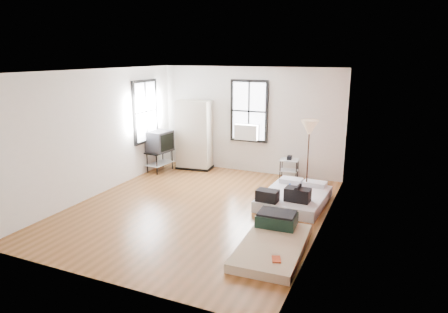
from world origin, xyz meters
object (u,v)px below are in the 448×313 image
at_px(tv_stand, 159,142).
at_px(wardrobe, 194,135).
at_px(mattress_main, 294,197).
at_px(mattress_bare, 273,240).
at_px(floor_lamp, 309,132).
at_px(side_table, 289,164).

bearing_deg(tv_stand, wardrobe, 47.76).
distance_m(mattress_main, wardrobe, 3.69).
distance_m(mattress_main, mattress_bare, 2.06).
relative_size(wardrobe, floor_lamp, 1.10).
height_order(side_table, tv_stand, tv_stand).
bearing_deg(tv_stand, mattress_main, -7.09).
bearing_deg(mattress_bare, wardrobe, 130.21).
height_order(mattress_bare, floor_lamp, floor_lamp).
bearing_deg(side_table, mattress_main, -71.97).
xyz_separation_m(mattress_main, mattress_bare, (0.18, -2.05, -0.03)).
xyz_separation_m(wardrobe, side_table, (2.68, 0.07, -0.54)).
relative_size(mattress_bare, wardrobe, 1.00).
relative_size(mattress_main, floor_lamp, 1.03).
height_order(mattress_bare, tv_stand, tv_stand).
xyz_separation_m(mattress_main, side_table, (-0.55, 1.68, 0.26)).
height_order(wardrobe, side_table, wardrobe).
bearing_deg(wardrobe, tv_stand, -145.81).
relative_size(side_table, floor_lamp, 0.35).
bearing_deg(mattress_bare, side_table, 98.28).
bearing_deg(side_table, floor_lamp, -57.82).
xyz_separation_m(mattress_bare, wardrobe, (-3.40, 3.66, 0.82)).
xyz_separation_m(wardrobe, tv_stand, (-0.73, -0.63, -0.14)).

